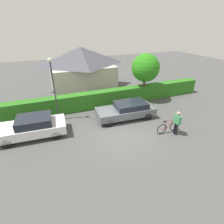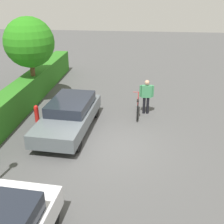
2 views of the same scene
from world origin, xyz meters
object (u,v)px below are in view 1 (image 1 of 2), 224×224
object	(u,v)px
person_rider	(177,121)
parked_car_far	(127,110)
street_lamp	(53,82)
fire_hydrant	(124,104)
bicycle	(168,127)
tree_kerbside	(146,68)
parked_car_near	(33,127)

from	to	relation	value
person_rider	parked_car_far	bearing A→B (deg)	122.15
street_lamp	fire_hydrant	xyz separation A→B (m)	(5.52, -0.05, -2.55)
street_lamp	person_rider	bearing A→B (deg)	-35.29
bicycle	street_lamp	distance (m)	8.50
bicycle	tree_kerbside	size ratio (longest dim) A/B	0.41
person_rider	street_lamp	world-z (taller)	street_lamp
street_lamp	tree_kerbside	xyz separation A→B (m)	(8.02, 0.94, 0.12)
parked_car_near	fire_hydrant	distance (m)	7.45
parked_car_near	street_lamp	xyz separation A→B (m)	(1.74, 1.71, 2.24)
parked_car_far	person_rider	bearing A→B (deg)	-57.85
tree_kerbside	fire_hydrant	size ratio (longest dim) A/B	5.37
parked_car_near	street_lamp	bearing A→B (deg)	44.63
person_rider	fire_hydrant	distance (m)	5.15
parked_car_near	tree_kerbside	distance (m)	10.38
bicycle	parked_car_far	bearing A→B (deg)	121.27
bicycle	person_rider	xyz separation A→B (m)	(0.30, -0.38, 0.59)
parked_car_far	street_lamp	xyz separation A→B (m)	(-4.96, 1.72, 2.26)
parked_car_near	tree_kerbside	xyz separation A→B (m)	(9.75, 2.66, 2.36)
parked_car_far	person_rider	size ratio (longest dim) A/B	2.69
bicycle	tree_kerbside	world-z (taller)	tree_kerbside
parked_car_far	fire_hydrant	size ratio (longest dim) A/B	5.60
parked_car_far	street_lamp	size ratio (longest dim) A/B	0.98
fire_hydrant	person_rider	bearing A→B (deg)	-73.22
person_rider	bicycle	bearing A→B (deg)	128.19
street_lamp	fire_hydrant	size ratio (longest dim) A/B	5.73
parked_car_near	bicycle	distance (m)	8.90
tree_kerbside	fire_hydrant	bearing A→B (deg)	-158.34
fire_hydrant	street_lamp	bearing A→B (deg)	179.48
tree_kerbside	person_rider	bearing A→B (deg)	-99.84
parked_car_near	tree_kerbside	bearing A→B (deg)	15.24
person_rider	tree_kerbside	size ratio (longest dim) A/B	0.39
parked_car_near	street_lamp	size ratio (longest dim) A/B	0.92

